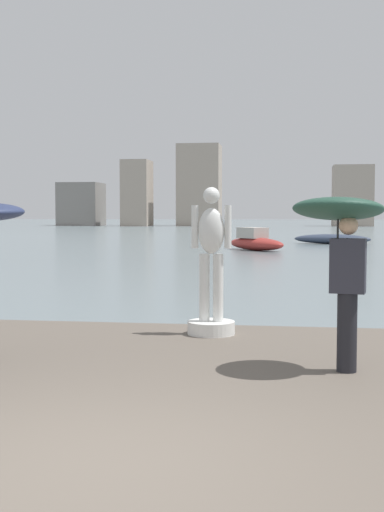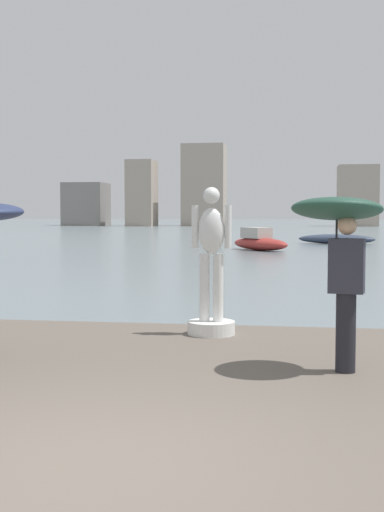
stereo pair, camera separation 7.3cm
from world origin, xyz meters
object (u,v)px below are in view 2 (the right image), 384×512
Objects in this scene: statue_white_figure at (211,278)px; boat_near at (336,239)px; boat_leftward at (259,242)px; onlooker_right at (340,234)px.

boat_near is (4.11, 39.01, -0.87)m from statue_white_figure.
boat_leftward is at bearing -118.77° from boat_near.
statue_white_figure is at bearing -96.02° from boat_near.
boat_leftward is at bearing 94.47° from onlooker_right.
statue_white_figure is at bearing -88.41° from boat_leftward.
onlooker_right reaches higher than boat_near.
statue_white_figure is 0.47× the size of boat_leftward.
boat_near is at bearing 83.98° from statue_white_figure.
statue_white_figure reaches higher than boat_near.
onlooker_right is 41.19m from boat_near.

